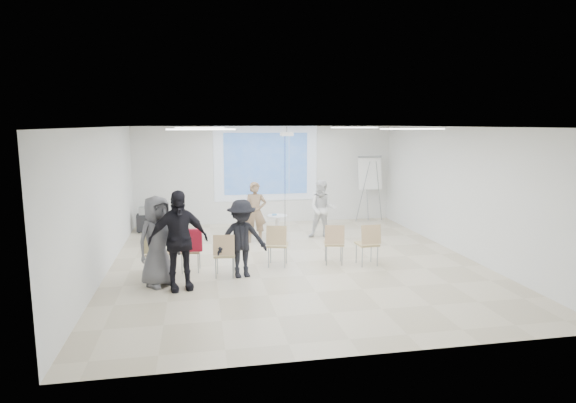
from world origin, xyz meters
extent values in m
cube|color=beige|center=(0.00, 0.00, -0.05)|extent=(8.00, 9.00, 0.10)
cube|color=white|center=(0.00, 0.00, 3.05)|extent=(8.00, 9.00, 0.10)
cube|color=silver|center=(0.00, 4.55, 1.50)|extent=(8.00, 0.10, 3.00)
cube|color=silver|center=(-4.05, 0.00, 1.50)|extent=(0.10, 9.00, 3.00)
cube|color=silver|center=(4.05, 0.00, 1.50)|extent=(0.10, 9.00, 3.00)
cube|color=silver|center=(0.00, 4.49, 1.85)|extent=(3.20, 0.01, 2.30)
cube|color=#3567B6|center=(0.00, 4.47, 1.85)|extent=(2.60, 0.01, 1.90)
cylinder|color=white|center=(-0.03, 2.24, 0.02)|extent=(0.44, 0.44, 0.04)
cylinder|color=white|center=(-0.03, 2.24, 0.31)|extent=(0.12, 0.12, 0.58)
cylinder|color=silver|center=(-0.03, 2.24, 0.63)|extent=(0.60, 0.60, 0.04)
cube|color=white|center=(0.01, 2.21, 0.65)|extent=(0.19, 0.14, 0.01)
cube|color=#3F8DBD|center=(-0.09, 2.30, 0.66)|extent=(0.15, 0.19, 0.01)
imported|color=#96775B|center=(-0.64, 2.00, 0.90)|extent=(0.72, 0.55, 1.80)
imported|color=white|center=(1.20, 2.13, 0.88)|extent=(1.00, 0.89, 1.75)
cube|color=white|center=(-0.46, 2.25, 1.19)|extent=(0.06, 0.13, 0.04)
cube|color=white|center=(1.02, 2.38, 1.18)|extent=(0.08, 0.14, 0.04)
cube|color=tan|center=(-2.93, -0.32, 0.42)|extent=(0.51, 0.51, 0.04)
cube|color=tan|center=(-3.00, -0.49, 0.65)|extent=(0.39, 0.22, 0.37)
cylinder|color=#93969B|center=(-3.14, -0.40, 0.21)|extent=(0.03, 0.03, 0.41)
cylinder|color=gray|center=(-2.85, -0.52, 0.21)|extent=(0.03, 0.03, 0.41)
cylinder|color=gray|center=(-3.02, -0.11, 0.21)|extent=(0.03, 0.03, 0.41)
cylinder|color=gray|center=(-2.73, -0.23, 0.21)|extent=(0.03, 0.03, 0.41)
cube|color=tan|center=(-2.27, -0.26, 0.44)|extent=(0.45, 0.45, 0.04)
cube|color=tan|center=(-2.29, -0.45, 0.68)|extent=(0.42, 0.12, 0.39)
cylinder|color=#93959B|center=(-2.46, -0.41, 0.21)|extent=(0.02, 0.02, 0.43)
cylinder|color=gray|center=(-2.13, -0.44, 0.21)|extent=(0.02, 0.02, 0.43)
cylinder|color=#919499|center=(-2.42, -0.08, 0.21)|extent=(0.02, 0.02, 0.43)
cylinder|color=gray|center=(-2.09, -0.11, 0.21)|extent=(0.02, 0.02, 0.43)
cube|color=tan|center=(-1.59, -0.74, 0.45)|extent=(0.47, 0.47, 0.04)
cube|color=tan|center=(-1.62, -0.94, 0.70)|extent=(0.43, 0.14, 0.40)
cylinder|color=gray|center=(-1.78, -0.89, 0.22)|extent=(0.02, 0.02, 0.44)
cylinder|color=gray|center=(-1.44, -0.93, 0.22)|extent=(0.02, 0.02, 0.44)
cylinder|color=#979A9F|center=(-1.74, -0.55, 0.22)|extent=(0.02, 0.02, 0.44)
cylinder|color=gray|center=(-1.40, -0.59, 0.22)|extent=(0.02, 0.02, 0.44)
cube|color=tan|center=(-0.42, -0.20, 0.47)|extent=(0.54, 0.54, 0.04)
cube|color=tan|center=(-0.48, -0.40, 0.72)|extent=(0.44, 0.20, 0.41)
cylinder|color=gray|center=(-0.64, -0.32, 0.23)|extent=(0.03, 0.03, 0.46)
cylinder|color=gray|center=(-0.30, -0.42, 0.23)|extent=(0.03, 0.03, 0.46)
cylinder|color=gray|center=(-0.54, 0.02, 0.23)|extent=(0.03, 0.03, 0.46)
cylinder|color=gray|center=(-0.20, -0.08, 0.23)|extent=(0.03, 0.03, 0.46)
cube|color=tan|center=(0.83, -0.27, 0.45)|extent=(0.50, 0.50, 0.04)
cube|color=tan|center=(0.79, -0.46, 0.70)|extent=(0.43, 0.17, 0.40)
cylinder|color=gray|center=(0.63, -0.40, 0.22)|extent=(0.03, 0.03, 0.44)
cylinder|color=gray|center=(0.96, -0.47, 0.22)|extent=(0.03, 0.03, 0.44)
cylinder|color=gray|center=(0.70, -0.07, 0.22)|extent=(0.03, 0.03, 0.44)
cylinder|color=#97999F|center=(1.03, -0.13, 0.22)|extent=(0.03, 0.03, 0.44)
cube|color=tan|center=(1.52, -0.49, 0.47)|extent=(0.45, 0.45, 0.04)
cube|color=tan|center=(1.53, -0.70, 0.73)|extent=(0.44, 0.11, 0.41)
cylinder|color=gray|center=(1.35, -0.68, 0.23)|extent=(0.02, 0.02, 0.46)
cylinder|color=gray|center=(1.70, -0.66, 0.23)|extent=(0.02, 0.02, 0.46)
cylinder|color=#969A9E|center=(1.34, -0.33, 0.23)|extent=(0.02, 0.02, 0.46)
cylinder|color=#96999F|center=(1.69, -0.31, 0.23)|extent=(0.02, 0.02, 0.46)
cube|color=#A91428|center=(-2.27, -0.48, 0.72)|extent=(0.49, 0.16, 0.46)
imported|color=black|center=(-1.59, -0.72, 0.48)|extent=(0.36, 0.28, 0.03)
imported|color=black|center=(-2.47, -1.36, 1.08)|extent=(1.39, 1.02, 2.15)
imported|color=black|center=(-1.25, -0.84, 0.90)|extent=(1.25, 0.81, 1.79)
imported|color=slate|center=(-2.86, -1.06, 0.97)|extent=(1.14, 1.08, 1.95)
cylinder|color=#92949A|center=(2.97, 3.95, 0.97)|extent=(0.37, 0.22, 1.91)
cylinder|color=gray|center=(3.51, 3.97, 0.97)|extent=(0.35, 0.24, 1.91)
cylinder|color=gray|center=(3.23, 4.30, 0.97)|extent=(0.04, 0.43, 1.90)
cube|color=white|center=(3.24, 4.09, 1.56)|extent=(0.76, 0.24, 1.07)
cube|color=#909398|center=(3.24, 4.13, 2.05)|extent=(0.78, 0.09, 0.07)
cube|color=black|center=(-3.60, 3.81, 0.27)|extent=(0.49, 0.39, 0.48)
cube|color=gray|center=(-3.60, 3.81, 0.62)|extent=(0.34, 0.29, 0.21)
cylinder|color=black|center=(-3.79, 3.66, 0.03)|extent=(0.06, 0.06, 0.06)
cylinder|color=black|center=(-3.40, 3.67, 0.03)|extent=(0.06, 0.06, 0.06)
cylinder|color=black|center=(-3.79, 3.95, 0.03)|extent=(0.06, 0.06, 0.06)
cylinder|color=black|center=(-3.40, 3.96, 0.03)|extent=(0.06, 0.06, 0.06)
cube|color=white|center=(0.10, 1.50, 2.82)|extent=(0.30, 0.25, 0.10)
cylinder|color=gray|center=(0.10, 1.50, 2.93)|extent=(0.04, 0.04, 0.14)
cylinder|color=black|center=(0.04, 1.42, 1.39)|extent=(0.01, 0.01, 2.77)
cylinder|color=white|center=(0.14, 1.40, 1.39)|extent=(0.01, 0.01, 2.77)
cube|color=white|center=(-2.00, 2.00, 2.97)|extent=(1.20, 0.30, 0.02)
cube|color=white|center=(2.00, 2.00, 2.97)|extent=(1.20, 0.30, 0.02)
cube|color=white|center=(-2.00, -1.50, 2.97)|extent=(1.20, 0.30, 0.02)
cube|color=white|center=(2.00, -1.50, 2.97)|extent=(1.20, 0.30, 0.02)
camera|label=1|loc=(-2.07, -10.24, 3.06)|focal=30.00mm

